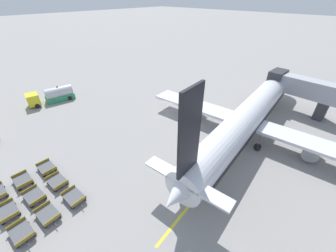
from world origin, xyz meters
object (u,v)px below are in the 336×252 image
object	(u,v)px
baggage_dolly_row_mid_a_col_a	(23,180)
baggage_dolly_row_mid_a_col_c	(48,214)
baggage_dolly_row_near_col_c	(21,233)
baggage_dolly_row_mid_b_col_a	(47,168)
fuel_tanker_primary	(54,95)
baggage_dolly_row_near_col_b	(8,212)
baggage_dolly_row_mid_a_col_b	(34,196)
baggage_dolly_row_mid_b_col_c	(74,197)
baggage_dolly_row_mid_b_col_b	(57,181)
airplane	(249,115)

from	to	relation	value
baggage_dolly_row_mid_a_col_a	baggage_dolly_row_mid_a_col_c	xyz separation A→B (m)	(6.95, 0.31, 0.00)
baggage_dolly_row_near_col_c	baggage_dolly_row_mid_b_col_a	bearing A→B (deg)	145.46
fuel_tanker_primary	baggage_dolly_row_near_col_b	size ratio (longest dim) A/B	2.86
baggage_dolly_row_mid_a_col_a	baggage_dolly_row_mid_a_col_b	size ratio (longest dim) A/B	0.98
fuel_tanker_primary	baggage_dolly_row_mid_b_col_c	bearing A→B (deg)	-18.12
baggage_dolly_row_near_col_c	baggage_dolly_row_mid_a_col_b	bearing A→B (deg)	147.53
baggage_dolly_row_mid_a_col_b	baggage_dolly_row_mid_b_col_b	size ratio (longest dim) A/B	1.00
baggage_dolly_row_mid_a_col_b	baggage_dolly_row_mid_a_col_c	distance (m)	3.45
baggage_dolly_row_mid_a_col_b	baggage_dolly_row_mid_b_col_c	distance (m)	4.49
fuel_tanker_primary	baggage_dolly_row_mid_a_col_a	distance (m)	23.55
baggage_dolly_row_near_col_b	baggage_dolly_row_mid_b_col_b	xyz separation A→B (m)	(-0.36, 5.22, 0.00)
baggage_dolly_row_mid_b_col_c	baggage_dolly_row_near_col_b	bearing A→B (deg)	-120.43
baggage_dolly_row_mid_a_col_b	baggage_dolly_row_mid_a_col_a	bearing A→B (deg)	-177.46
baggage_dolly_row_mid_a_col_b	baggage_dolly_row_mid_b_col_c	world-z (taller)	same
baggage_dolly_row_mid_a_col_c	baggage_dolly_row_mid_b_col_b	xyz separation A→B (m)	(-3.74, 2.48, 0.00)
baggage_dolly_row_mid_a_col_a	airplane	bearing A→B (deg)	62.81
baggage_dolly_row_mid_a_col_c	baggage_dolly_row_mid_b_col_a	xyz separation A→B (m)	(-7.05, 2.51, 0.00)
baggage_dolly_row_mid_b_col_a	baggage_dolly_row_mid_b_col_c	distance (m)	6.96
baggage_dolly_row_mid_a_col_a	baggage_dolly_row_mid_b_col_b	world-z (taller)	same
baggage_dolly_row_mid_b_col_a	baggage_dolly_row_mid_b_col_c	world-z (taller)	same
fuel_tanker_primary	baggage_dolly_row_near_col_b	distance (m)	27.86
baggage_dolly_row_mid_a_col_a	baggage_dolly_row_mid_b_col_c	xyz separation A→B (m)	(6.85, 3.15, 0.00)
baggage_dolly_row_mid_b_col_a	airplane	bearing A→B (deg)	60.16
airplane	baggage_dolly_row_near_col_b	xyz separation A→B (m)	(-11.18, -31.15, -2.88)
baggage_dolly_row_mid_a_col_c	baggage_dolly_row_mid_b_col_c	bearing A→B (deg)	92.05
fuel_tanker_primary	baggage_dolly_row_mid_a_col_a	xyz separation A→B (m)	(20.24, -12.01, -0.82)
baggage_dolly_row_mid_a_col_a	baggage_dolly_row_mid_a_col_c	distance (m)	6.95
baggage_dolly_row_mid_a_col_a	baggage_dolly_row_mid_a_col_b	xyz separation A→B (m)	(3.50, 0.16, 0.00)
fuel_tanker_primary	baggage_dolly_row_mid_a_col_a	size ratio (longest dim) A/B	2.86
fuel_tanker_primary	baggage_dolly_row_mid_b_col_b	bearing A→B (deg)	-21.46
fuel_tanker_primary	baggage_dolly_row_mid_a_col_c	distance (m)	29.61
airplane	baggage_dolly_row_near_col_b	distance (m)	33.22
baggage_dolly_row_near_col_b	baggage_dolly_row_mid_a_col_c	distance (m)	4.35
baggage_dolly_row_mid_a_col_b	baggage_dolly_row_mid_b_col_a	distance (m)	4.48
airplane	baggage_dolly_row_mid_b_col_b	world-z (taller)	airplane
airplane	baggage_dolly_row_mid_a_col_a	bearing A→B (deg)	-117.19
baggage_dolly_row_mid_a_col_b	baggage_dolly_row_mid_b_col_b	xyz separation A→B (m)	(-0.29, 2.64, 0.00)
baggage_dolly_row_near_col_b	baggage_dolly_row_mid_a_col_a	size ratio (longest dim) A/B	1.00
baggage_dolly_row_mid_b_col_b	baggage_dolly_row_mid_b_col_a	bearing A→B (deg)	179.53
baggage_dolly_row_mid_a_col_c	baggage_dolly_row_mid_b_col_a	size ratio (longest dim) A/B	1.01
fuel_tanker_primary	baggage_dolly_row_mid_b_col_a	distance (m)	22.15
baggage_dolly_row_near_col_b	baggage_dolly_row_mid_a_col_b	distance (m)	2.58
baggage_dolly_row_mid_a_col_a	baggage_dolly_row_mid_b_col_a	bearing A→B (deg)	92.13
baggage_dolly_row_near_col_b	baggage_dolly_row_mid_a_col_a	distance (m)	4.32
fuel_tanker_primary	baggage_dolly_row_near_col_c	size ratio (longest dim) A/B	2.82
airplane	baggage_dolly_row_mid_a_col_b	world-z (taller)	airplane
baggage_dolly_row_near_col_b	baggage_dolly_row_mid_b_col_b	bearing A→B (deg)	93.98
baggage_dolly_row_near_col_b	baggage_dolly_row_near_col_c	size ratio (longest dim) A/B	0.99
fuel_tanker_primary	baggage_dolly_row_near_col_c	xyz separation A→B (m)	(27.35, -14.16, -0.82)
baggage_dolly_row_near_col_b	baggage_dolly_row_mid_b_col_b	world-z (taller)	same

